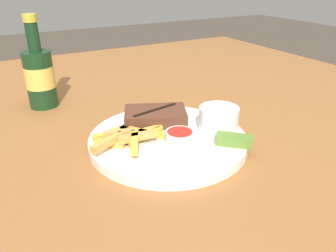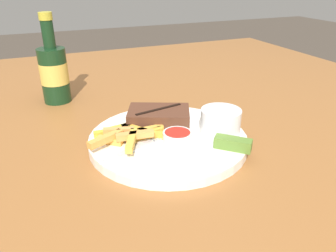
% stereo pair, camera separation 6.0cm
% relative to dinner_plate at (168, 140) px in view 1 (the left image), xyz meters
% --- Properties ---
extents(dining_table, '(1.57, 1.68, 0.73)m').
position_rel_dinner_plate_xyz_m(dining_table, '(0.00, 0.00, -0.06)').
color(dining_table, '#935B2D').
rests_on(dining_table, ground_plane).
extents(dinner_plate, '(0.29, 0.29, 0.02)m').
position_rel_dinner_plate_xyz_m(dinner_plate, '(0.00, 0.00, 0.00)').
color(dinner_plate, white).
rests_on(dinner_plate, dining_table).
extents(steak_portion, '(0.14, 0.12, 0.03)m').
position_rel_dinner_plate_xyz_m(steak_portion, '(0.01, 0.06, 0.02)').
color(steak_portion, '#512D1E').
rests_on(steak_portion, dinner_plate).
extents(fries_pile, '(0.15, 0.12, 0.02)m').
position_rel_dinner_plate_xyz_m(fries_pile, '(-0.07, 0.02, 0.02)').
color(fries_pile, gold).
rests_on(fries_pile, dinner_plate).
extents(coleslaw_cup, '(0.08, 0.08, 0.05)m').
position_rel_dinner_plate_xyz_m(coleslaw_cup, '(0.10, -0.03, 0.04)').
color(coleslaw_cup, white).
rests_on(coleslaw_cup, dinner_plate).
extents(dipping_sauce_cup, '(0.05, 0.05, 0.03)m').
position_rel_dinner_plate_xyz_m(dipping_sauce_cup, '(-0.00, -0.04, 0.02)').
color(dipping_sauce_cup, silver).
rests_on(dipping_sauce_cup, dinner_plate).
extents(pickle_spear, '(0.06, 0.06, 0.02)m').
position_rel_dinner_plate_xyz_m(pickle_spear, '(0.08, -0.09, 0.02)').
color(pickle_spear, '#567A2D').
rests_on(pickle_spear, dinner_plate).
extents(fork_utensil, '(0.13, 0.06, 0.00)m').
position_rel_dinner_plate_xyz_m(fork_utensil, '(-0.07, -0.03, 0.01)').
color(fork_utensil, '#B7B7BC').
rests_on(fork_utensil, dinner_plate).
extents(beer_bottle, '(0.07, 0.07, 0.21)m').
position_rel_dinner_plate_xyz_m(beer_bottle, '(-0.17, 0.32, 0.07)').
color(beer_bottle, '#143319').
rests_on(beer_bottle, dining_table).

